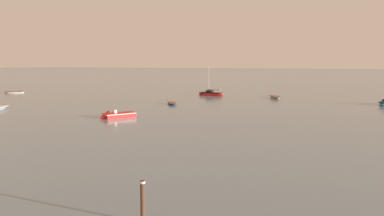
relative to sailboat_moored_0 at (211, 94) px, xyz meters
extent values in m
ellipsoid|color=red|center=(0.01, 0.00, -0.07)|extent=(5.38, 2.34, 0.90)
cube|color=black|center=(0.01, 0.00, 0.29)|extent=(4.59, 2.07, 0.09)
cube|color=black|center=(-0.25, 0.04, 0.54)|extent=(1.37, 1.06, 0.32)
cylinder|color=#B7BABF|center=(-0.46, 0.07, 2.84)|extent=(0.09, 0.09, 4.94)
cylinder|color=beige|center=(0.65, -0.09, 0.87)|extent=(2.86, 0.58, 0.18)
ellipsoid|color=navy|center=(0.96, -16.91, -0.15)|extent=(2.63, 2.90, 0.46)
cube|color=brown|center=(0.96, -16.91, 0.05)|extent=(2.47, 2.70, 0.06)
cube|color=brown|center=(0.96, -16.91, -0.02)|extent=(0.81, 0.72, 0.05)
ellipsoid|color=white|center=(-37.07, -12.43, -0.12)|extent=(3.95, 2.96, 0.60)
cube|color=brown|center=(-37.07, -12.43, 0.14)|extent=(3.67, 2.79, 0.08)
cube|color=brown|center=(-37.07, -12.43, 0.05)|extent=(0.77, 1.14, 0.06)
cube|color=red|center=(2.21, -31.42, -0.08)|extent=(2.92, 3.75, 0.68)
cone|color=red|center=(1.35, -33.03, -0.08)|extent=(1.72, 1.61, 1.37)
cube|color=silver|center=(2.19, -31.46, 0.18)|extent=(2.98, 3.84, 0.08)
cube|color=silver|center=(1.96, -31.89, 0.45)|extent=(0.55, 0.48, 0.38)
cube|color=black|center=(3.01, -29.92, 0.02)|extent=(0.34, 0.32, 0.49)
ellipsoid|color=gray|center=(12.19, -0.60, -0.12)|extent=(2.99, 3.90, 0.59)
cube|color=brown|center=(12.19, -0.60, 0.13)|extent=(2.82, 3.63, 0.08)
cube|color=brown|center=(12.19, -0.60, 0.04)|extent=(1.12, 0.78, 0.06)
cylinder|color=#503323|center=(20.29, -54.68, 0.48)|extent=(0.18, 0.18, 1.83)
cylinder|color=silver|center=(20.29, -54.68, 1.34)|extent=(0.22, 0.22, 0.08)
camera|label=1|loc=(28.13, -66.70, 5.81)|focal=36.48mm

